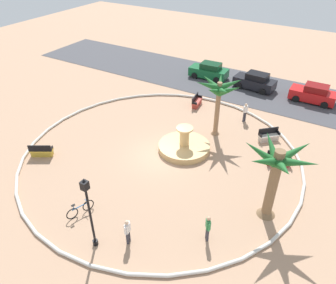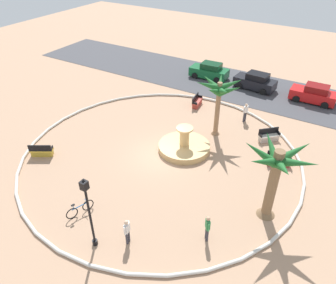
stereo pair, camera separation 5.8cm
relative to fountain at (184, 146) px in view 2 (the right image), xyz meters
The scene contains 18 objects.
ground_plane 1.83m from the fountain, 126.89° to the right, with size 80.00×80.00×0.00m, color tan.
plaza_curb 1.82m from the fountain, 126.89° to the right, with size 19.59×19.59×0.20m, color silver.
street_asphalt 12.79m from the fountain, 94.88° to the left, with size 48.00×8.00×0.03m, color #424247.
fountain is the anchor object (origin of this frame).
palm_tree_near_fountain 4.70m from the fountain, 71.14° to the left, with size 3.42×3.41×4.62m.
palm_tree_by_curb 8.30m from the fountain, 24.62° to the right, with size 3.87×3.58×4.70m.
bench_east 6.59m from the fountain, 41.66° to the left, with size 1.50×1.47×1.00m.
bench_west 6.63m from the fountain, 15.42° to the left, with size 1.67×1.09×1.00m.
bench_north 10.17m from the fountain, 144.92° to the right, with size 1.63×1.25×1.00m.
bench_southeast 7.06m from the fountain, 109.25° to the left, with size 0.73×1.66×1.00m.
lamppost 10.06m from the fountain, 89.29° to the right, with size 0.32×0.32×4.41m.
bicycle_red_frame 8.84m from the fountain, 103.13° to the right, with size 0.66×1.65×0.94m.
person_cyclist_helmet 8.96m from the fountain, 80.29° to the right, with size 0.25×0.52×1.59m.
person_cyclist_photo 6.65m from the fountain, 69.29° to the left, with size 0.31×0.50×1.66m.
person_pedestrian_stroll 8.21m from the fountain, 53.05° to the right, with size 0.36×0.44×1.66m.
parked_car_leftmost 13.66m from the fountain, 107.45° to the left, with size 4.07×2.05×1.67m.
parked_car_second 12.90m from the fountain, 85.69° to the left, with size 4.12×2.15×1.67m.
parked_car_third 14.42m from the fountain, 63.32° to the left, with size 4.02×1.95×1.67m.
Camera 2 is at (10.13, -15.85, 13.85)m, focal length 34.85 mm.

